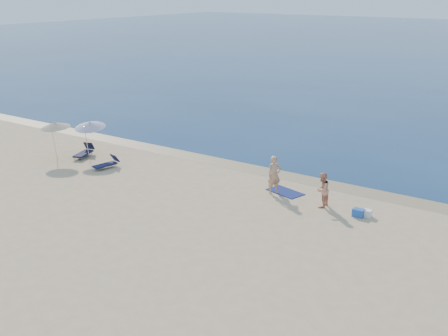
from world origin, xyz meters
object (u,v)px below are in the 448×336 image
object	(u,v)px
person_left	(274,175)
blue_cooler	(358,213)
person_right	(322,190)
umbrella_near	(90,125)

from	to	relation	value
person_left	blue_cooler	xyz separation A→B (m)	(4.57, -0.41, -0.78)
person_left	blue_cooler	world-z (taller)	person_left
person_left	person_right	distance (m)	2.72
blue_cooler	umbrella_near	xyz separation A→B (m)	(-16.54, -0.48, 1.85)
person_right	umbrella_near	world-z (taller)	umbrella_near
person_right	blue_cooler	bearing A→B (deg)	84.44
person_right	person_left	bearing A→B (deg)	-97.62
person_right	blue_cooler	size ratio (longest dim) A/B	3.35
person_left	blue_cooler	size ratio (longest dim) A/B	3.87
person_left	person_right	size ratio (longest dim) A/B	1.16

